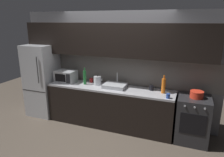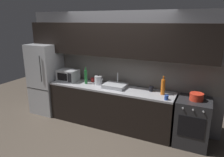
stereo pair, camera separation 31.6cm
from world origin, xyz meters
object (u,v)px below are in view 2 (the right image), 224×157
wine_bottle_orange (163,87)px  oven_range (192,122)px  mug_dark (151,89)px  microwave (68,75)px  kettle (98,80)px  cooking_pot (197,97)px  wine_bottle_green (86,77)px  refrigerator (46,79)px  mug_blue (166,98)px  mug_red (93,80)px

wine_bottle_orange → oven_range: bearing=-4.4°
mug_dark → microwave: bearing=-176.8°
kettle → microwave: bearing=-175.6°
kettle → cooking_pot: bearing=-2.2°
oven_range → wine_bottle_green: 2.42m
oven_range → mug_dark: 0.99m
wine_bottle_orange → wine_bottle_green: wine_bottle_green is taller
mug_dark → refrigerator: bearing=-177.2°
refrigerator → cooking_pot: size_ratio=7.12×
microwave → mug_blue: microwave is taller
oven_range → mug_blue: bearing=-155.7°
wine_bottle_orange → cooking_pot: size_ratio=1.50×
oven_range → kettle: bearing=177.8°
mug_red → oven_range: bearing=-5.2°
wine_bottle_green → cooking_pot: 2.36m
refrigerator → cooking_pot: bearing=0.0°
microwave → wine_bottle_green: size_ratio=1.21×
refrigerator → wine_bottle_green: 1.20m
refrigerator → wine_bottle_orange: (2.92, 0.04, 0.18)m
wine_bottle_green → mug_dark: (1.49, 0.12, -0.11)m
kettle → wine_bottle_green: bearing=-166.5°
wine_bottle_orange → mug_red: (-1.68, 0.16, -0.11)m
mug_blue → mug_dark: 0.51m
wine_bottle_green → mug_red: bearing=72.2°
refrigerator → oven_range: refrigerator is taller
mug_blue → mug_dark: bearing=137.3°
microwave → wine_bottle_orange: wine_bottle_orange is taller
mug_blue → cooking_pot: 0.54m
wine_bottle_green → mug_blue: 1.88m
oven_range → kettle: size_ratio=4.12×
refrigerator → mug_red: (1.25, 0.21, 0.07)m
mug_blue → cooking_pot: bearing=23.5°
kettle → cooking_pot: (2.08, -0.08, -0.03)m
wine_bottle_green → mug_red: 0.24m
kettle → wine_bottle_green: 0.30m
cooking_pot → mug_dark: bearing=171.5°
refrigerator → wine_bottle_orange: 2.93m
refrigerator → wine_bottle_orange: bearing=0.9°
oven_range → kettle: (-2.05, 0.08, 0.55)m
kettle → mug_blue: 1.61m
mug_blue → mug_dark: (-0.37, 0.35, 0.01)m
mug_dark → cooking_pot: size_ratio=0.43×
refrigerator → wine_bottle_green: (1.18, 0.01, 0.19)m
wine_bottle_orange → refrigerator: bearing=-179.1°
oven_range → microwave: 2.90m
microwave → refrigerator: bearing=-178.4°
mug_dark → mug_red: mug_dark is taller
mug_blue → wine_bottle_orange: bearing=115.7°
refrigerator → mug_blue: bearing=-4.0°
wine_bottle_green → mug_blue: wine_bottle_green is taller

